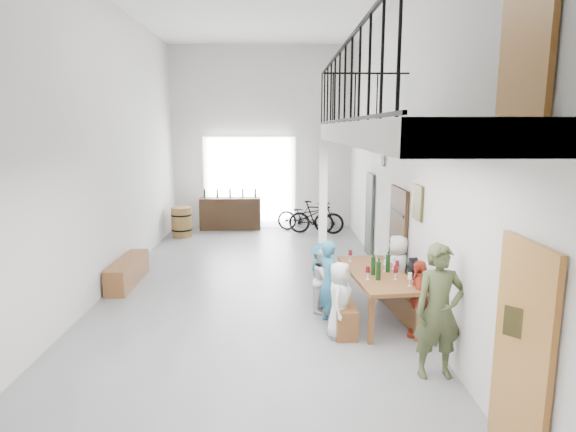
{
  "coord_description": "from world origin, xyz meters",
  "views": [
    {
      "loc": [
        0.53,
        -8.89,
        3.06
      ],
      "look_at": [
        0.68,
        -0.5,
        1.53
      ],
      "focal_mm": 30.0,
      "sensor_mm": 36.0,
      "label": 1
    }
  ],
  "objects_px": {
    "side_bench": "(128,272)",
    "host_standing": "(439,311)",
    "oak_barrel": "(182,222)",
    "bicycle_near": "(305,216)",
    "bench_inner": "(337,304)",
    "serving_counter": "(230,214)",
    "tasting_table": "(377,277)"
  },
  "relations": [
    {
      "from": "side_bench",
      "to": "host_standing",
      "type": "distance_m",
      "value": 6.25
    },
    {
      "from": "oak_barrel",
      "to": "bicycle_near",
      "type": "xyz_separation_m",
      "value": [
        3.57,
        0.65,
        0.04
      ]
    },
    {
      "from": "bench_inner",
      "to": "side_bench",
      "type": "distance_m",
      "value": 4.36
    },
    {
      "from": "bicycle_near",
      "to": "bench_inner",
      "type": "bearing_deg",
      "value": -158.26
    },
    {
      "from": "side_bench",
      "to": "bicycle_near",
      "type": "xyz_separation_m",
      "value": [
        3.8,
        4.87,
        0.22
      ]
    },
    {
      "from": "oak_barrel",
      "to": "serving_counter",
      "type": "bearing_deg",
      "value": 38.9
    },
    {
      "from": "bicycle_near",
      "to": "serving_counter",
      "type": "bearing_deg",
      "value": 100.55
    },
    {
      "from": "oak_barrel",
      "to": "host_standing",
      "type": "xyz_separation_m",
      "value": [
        4.75,
        -7.95,
        0.42
      ]
    },
    {
      "from": "bench_inner",
      "to": "bicycle_near",
      "type": "distance_m",
      "value": 6.68
    },
    {
      "from": "bicycle_near",
      "to": "side_bench",
      "type": "bearing_deg",
      "value": 162.35
    },
    {
      "from": "tasting_table",
      "to": "host_standing",
      "type": "height_order",
      "value": "host_standing"
    },
    {
      "from": "tasting_table",
      "to": "serving_counter",
      "type": "height_order",
      "value": "serving_counter"
    },
    {
      "from": "serving_counter",
      "to": "host_standing",
      "type": "bearing_deg",
      "value": -70.3
    },
    {
      "from": "bench_inner",
      "to": "serving_counter",
      "type": "bearing_deg",
      "value": 106.8
    },
    {
      "from": "tasting_table",
      "to": "bicycle_near",
      "type": "relative_size",
      "value": 1.21
    },
    {
      "from": "serving_counter",
      "to": "tasting_table",
      "type": "bearing_deg",
      "value": -68.17
    },
    {
      "from": "tasting_table",
      "to": "serving_counter",
      "type": "relative_size",
      "value": 1.16
    },
    {
      "from": "side_bench",
      "to": "oak_barrel",
      "type": "height_order",
      "value": "oak_barrel"
    },
    {
      "from": "bench_inner",
      "to": "serving_counter",
      "type": "distance_m",
      "value": 7.48
    },
    {
      "from": "host_standing",
      "to": "bicycle_near",
      "type": "height_order",
      "value": "host_standing"
    },
    {
      "from": "oak_barrel",
      "to": "host_standing",
      "type": "height_order",
      "value": "host_standing"
    },
    {
      "from": "serving_counter",
      "to": "bench_inner",
      "type": "bearing_deg",
      "value": -72.24
    },
    {
      "from": "tasting_table",
      "to": "side_bench",
      "type": "distance_m",
      "value": 4.98
    },
    {
      "from": "tasting_table",
      "to": "bicycle_near",
      "type": "distance_m",
      "value": 6.82
    },
    {
      "from": "bench_inner",
      "to": "serving_counter",
      "type": "height_order",
      "value": "serving_counter"
    },
    {
      "from": "tasting_table",
      "to": "side_bench",
      "type": "height_order",
      "value": "tasting_table"
    },
    {
      "from": "bench_inner",
      "to": "serving_counter",
      "type": "xyz_separation_m",
      "value": [
        -2.45,
        7.06,
        0.26
      ]
    },
    {
      "from": "bench_inner",
      "to": "bicycle_near",
      "type": "height_order",
      "value": "bicycle_near"
    },
    {
      "from": "tasting_table",
      "to": "side_bench",
      "type": "relative_size",
      "value": 1.21
    },
    {
      "from": "tasting_table",
      "to": "serving_counter",
      "type": "distance_m",
      "value": 7.79
    },
    {
      "from": "bench_inner",
      "to": "side_bench",
      "type": "height_order",
      "value": "side_bench"
    },
    {
      "from": "side_bench",
      "to": "serving_counter",
      "type": "height_order",
      "value": "serving_counter"
    }
  ]
}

